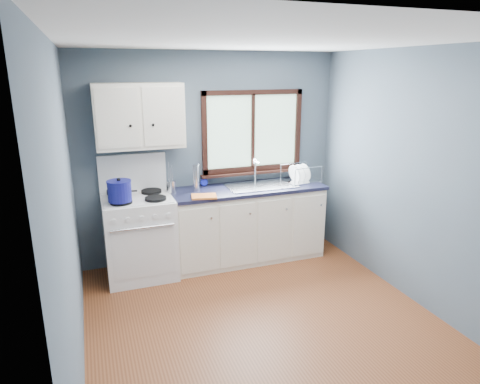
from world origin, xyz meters
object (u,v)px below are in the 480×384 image
object	(u,v)px
sink	(261,191)
thermos	(196,177)
utensil_crock	(171,186)
skillet	(117,192)
stockpot	(119,191)
dish_rack	(300,177)
base_cabinets	(247,227)
gas_range	(140,234)

from	to	relation	value
sink	thermos	world-z (taller)	thermos
utensil_crock	thermos	xyz separation A→B (m)	(0.29, -0.01, 0.08)
skillet	utensil_crock	size ratio (longest dim) A/B	0.99
stockpot	dish_rack	xyz separation A→B (m)	(2.23, 0.21, -0.09)
stockpot	utensil_crock	xyz separation A→B (m)	(0.59, 0.27, -0.08)
base_cabinets	stockpot	world-z (taller)	stockpot
skillet	sink	bearing A→B (deg)	8.00
base_cabinets	stockpot	xyz separation A→B (m)	(-1.49, -0.18, 0.66)
base_cabinets	skillet	size ratio (longest dim) A/B	5.32
base_cabinets	dish_rack	distance (m)	0.93
stockpot	thermos	xyz separation A→B (m)	(0.89, 0.27, 0.00)
skillet	dish_rack	bearing A→B (deg)	9.73
thermos	sink	bearing A→B (deg)	-5.94
utensil_crock	dish_rack	world-z (taller)	utensil_crock
sink	utensil_crock	xyz separation A→B (m)	(-1.08, 0.09, 0.13)
gas_range	stockpot	xyz separation A→B (m)	(-0.19, -0.17, 0.58)
gas_range	skillet	world-z (taller)	gas_range
thermos	dish_rack	distance (m)	1.34
sink	skillet	xyz separation A→B (m)	(-1.68, 0.11, 0.12)
skillet	utensil_crock	distance (m)	0.60
stockpot	thermos	size ratio (longest dim) A/B	0.89
base_cabinets	sink	world-z (taller)	sink
sink	stockpot	distance (m)	1.70
gas_range	utensil_crock	bearing A→B (deg)	15.12
skillet	stockpot	distance (m)	0.31
gas_range	sink	xyz separation A→B (m)	(1.49, 0.02, 0.37)
thermos	stockpot	bearing A→B (deg)	-163.26
gas_range	base_cabinets	world-z (taller)	gas_range
sink	base_cabinets	bearing A→B (deg)	179.87
skillet	thermos	distance (m)	0.90
thermos	skillet	bearing A→B (deg)	178.02
base_cabinets	thermos	world-z (taller)	thermos
sink	thermos	distance (m)	0.82
utensil_crock	base_cabinets	bearing A→B (deg)	-5.69
skillet	stockpot	xyz separation A→B (m)	(0.01, -0.30, 0.09)
skillet	dish_rack	distance (m)	2.23
stockpot	skillet	bearing A→B (deg)	91.40
base_cabinets	skillet	world-z (taller)	skillet
sink	stockpot	bearing A→B (deg)	-173.72
gas_range	stockpot	size ratio (longest dim) A/B	4.93
sink	stockpot	xyz separation A→B (m)	(-1.67, -0.18, 0.21)
base_cabinets	utensil_crock	size ratio (longest dim) A/B	5.26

